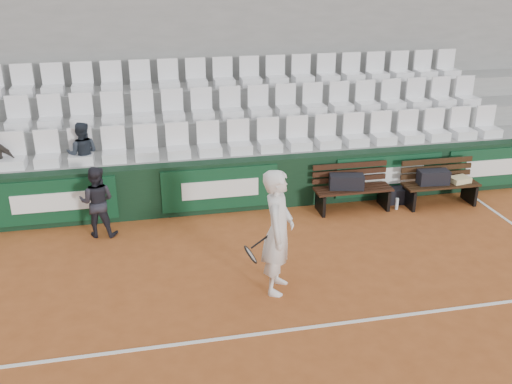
# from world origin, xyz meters

# --- Properties ---
(ground) EXTENTS (80.00, 80.00, 0.00)m
(ground) POSITION_xyz_m (0.00, 0.00, 0.00)
(ground) COLOR #AA5526
(ground) RESTS_ON ground
(court_baseline) EXTENTS (18.00, 0.06, 0.01)m
(court_baseline) POSITION_xyz_m (0.00, 0.00, 0.00)
(court_baseline) COLOR white
(court_baseline) RESTS_ON ground
(back_barrier) EXTENTS (18.00, 0.34, 1.00)m
(back_barrier) POSITION_xyz_m (0.07, 3.99, 0.50)
(back_barrier) COLOR black
(back_barrier) RESTS_ON ground
(grandstand_tier_front) EXTENTS (18.00, 0.95, 1.00)m
(grandstand_tier_front) POSITION_xyz_m (0.00, 4.62, 0.50)
(grandstand_tier_front) COLOR #979895
(grandstand_tier_front) RESTS_ON ground
(grandstand_tier_mid) EXTENTS (18.00, 0.95, 1.45)m
(grandstand_tier_mid) POSITION_xyz_m (0.00, 5.58, 0.72)
(grandstand_tier_mid) COLOR gray
(grandstand_tier_mid) RESTS_ON ground
(grandstand_tier_back) EXTENTS (18.00, 0.95, 1.90)m
(grandstand_tier_back) POSITION_xyz_m (0.00, 6.53, 0.95)
(grandstand_tier_back) COLOR gray
(grandstand_tier_back) RESTS_ON ground
(grandstand_rear_wall) EXTENTS (18.00, 0.30, 4.40)m
(grandstand_rear_wall) POSITION_xyz_m (0.00, 7.15, 2.20)
(grandstand_rear_wall) COLOR gray
(grandstand_rear_wall) RESTS_ON ground
(seat_row_front) EXTENTS (11.90, 0.44, 0.63)m
(seat_row_front) POSITION_xyz_m (0.00, 4.45, 1.31)
(seat_row_front) COLOR white
(seat_row_front) RESTS_ON grandstand_tier_front
(seat_row_mid) EXTENTS (11.90, 0.44, 0.63)m
(seat_row_mid) POSITION_xyz_m (0.00, 5.40, 1.77)
(seat_row_mid) COLOR silver
(seat_row_mid) RESTS_ON grandstand_tier_mid
(seat_row_back) EXTENTS (11.90, 0.44, 0.63)m
(seat_row_back) POSITION_xyz_m (0.00, 6.35, 2.21)
(seat_row_back) COLOR silver
(seat_row_back) RESTS_ON grandstand_tier_back
(bench_left) EXTENTS (1.50, 0.56, 0.45)m
(bench_left) POSITION_xyz_m (2.33, 3.49, 0.23)
(bench_left) COLOR #31190E
(bench_left) RESTS_ON ground
(bench_right) EXTENTS (1.50, 0.56, 0.45)m
(bench_right) POSITION_xyz_m (4.10, 3.37, 0.23)
(bench_right) COLOR black
(bench_right) RESTS_ON ground
(sports_bag_left) EXTENTS (0.69, 0.42, 0.28)m
(sports_bag_left) POSITION_xyz_m (2.19, 3.51, 0.59)
(sports_bag_left) COLOR black
(sports_bag_left) RESTS_ON bench_left
(sports_bag_right) EXTENTS (0.62, 0.33, 0.28)m
(sports_bag_right) POSITION_xyz_m (3.93, 3.40, 0.59)
(sports_bag_right) COLOR black
(sports_bag_right) RESTS_ON bench_right
(towel) EXTENTS (0.42, 0.34, 0.11)m
(towel) POSITION_xyz_m (4.49, 3.37, 0.50)
(towel) COLOR #D5C889
(towel) RESTS_ON bench_right
(sports_bag_ground) EXTENTS (0.52, 0.34, 0.30)m
(sports_bag_ground) POSITION_xyz_m (3.30, 3.65, 0.15)
(sports_bag_ground) COLOR black
(sports_bag_ground) RESTS_ON ground
(water_bottle_near) EXTENTS (0.06, 0.06, 0.22)m
(water_bottle_near) POSITION_xyz_m (1.69, 3.55, 0.11)
(water_bottle_near) COLOR silver
(water_bottle_near) RESTS_ON ground
(water_bottle_far) EXTENTS (0.07, 0.07, 0.23)m
(water_bottle_far) POSITION_xyz_m (3.19, 3.33, 0.12)
(water_bottle_far) COLOR silver
(water_bottle_far) RESTS_ON ground
(tennis_player) EXTENTS (0.84, 0.81, 1.88)m
(tennis_player) POSITION_xyz_m (0.22, 1.02, 0.94)
(tennis_player) COLOR silver
(tennis_player) RESTS_ON ground
(ball_kid) EXTENTS (0.71, 0.60, 1.28)m
(ball_kid) POSITION_xyz_m (-2.42, 3.39, 0.64)
(ball_kid) COLOR black
(ball_kid) RESTS_ON ground
(spectator_c) EXTENTS (0.64, 0.52, 1.22)m
(spectator_c) POSITION_xyz_m (-2.67, 4.50, 1.61)
(spectator_c) COLOR #1F252E
(spectator_c) RESTS_ON grandstand_tier_front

